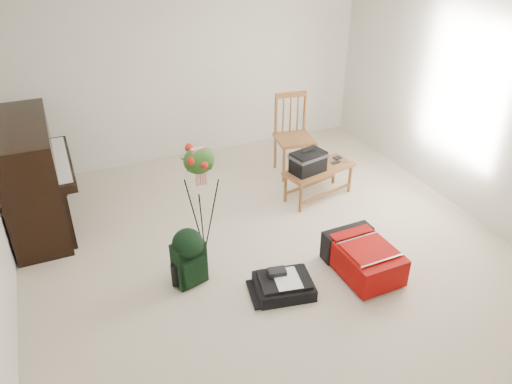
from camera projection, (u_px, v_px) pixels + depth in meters
name	position (u px, v px, depth m)	size (l,w,h in m)	color
floor	(274.00, 257.00, 5.25)	(5.00, 5.50, 0.01)	#C3B59D
ceiling	(280.00, 8.00, 3.99)	(5.00, 5.50, 0.01)	white
wall_back	(191.00, 70.00, 6.80)	(5.00, 0.04, 2.50)	silver
wall_right	(482.00, 111.00, 5.47)	(0.04, 5.50, 2.50)	silver
piano	(33.00, 179.00, 5.48)	(0.71, 1.50, 1.25)	black
bench	(310.00, 163.00, 6.04)	(0.97, 0.56, 0.70)	#915C2F
dining_chair	(293.00, 136.00, 6.64)	(0.53, 0.53, 1.09)	#915C2F
red_suitcase	(360.00, 255.00, 5.00)	(0.54, 0.78, 0.33)	#A00706
black_duffel	(284.00, 285.00, 4.75)	(0.60, 0.52, 0.22)	black
green_backpack	(189.00, 255.00, 4.74)	(0.34, 0.32, 0.61)	black
flower_stand	(202.00, 202.00, 5.02)	(0.45, 0.45, 1.27)	black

